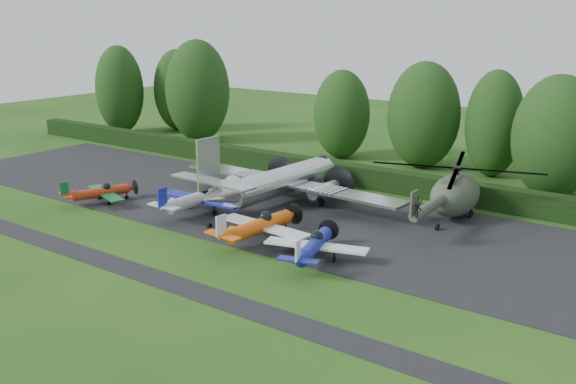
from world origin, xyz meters
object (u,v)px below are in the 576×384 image
Objects in this scene: light_plane_orange at (260,226)px; light_plane_blue at (314,246)px; light_plane_red at (101,192)px; transport_plane at (279,181)px; helicopter at (455,191)px; light_plane_white at (198,198)px.

light_plane_orange reaches higher than light_plane_blue.
light_plane_red is 0.89× the size of light_plane_blue.
transport_plane reaches higher than helicopter.
transport_plane is at bearing 153.11° from light_plane_blue.
helicopter is (26.62, 13.70, 1.31)m from light_plane_red.
light_plane_blue is at bearing -103.44° from helicopter.
light_plane_blue is (5.31, -0.90, -0.12)m from light_plane_orange.
light_plane_orange reaches higher than light_plane_red.
light_plane_red is 22.69m from light_plane_blue.
transport_plane is 7.19m from light_plane_white.
transport_plane is 9.74m from light_plane_orange.
light_plane_blue is at bearing -20.78° from light_plane_red.
light_plane_red is 29.97m from helicopter.
transport_plane reaches higher than light_plane_blue.
light_plane_red is 0.42× the size of helicopter.
light_plane_white is at bearing 159.18° from light_plane_orange.
light_plane_orange is at bearing -122.66° from helicopter.
light_plane_orange is 5.39m from light_plane_blue.
transport_plane is 2.80× the size of light_plane_orange.
light_plane_blue is 0.47× the size of helicopter.
light_plane_orange is 16.32m from helicopter.
light_plane_orange is 1.10× the size of light_plane_blue.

